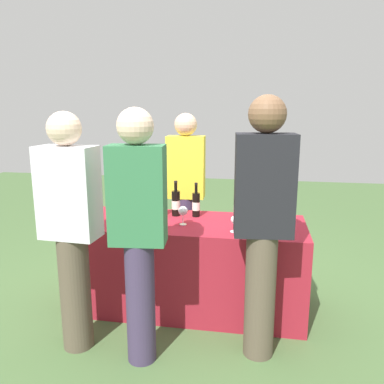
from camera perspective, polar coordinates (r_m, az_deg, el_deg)
ground_plane at (r=3.45m, az=-0.00°, el=-16.32°), size 12.00×12.00×0.00m
tasting_table at (r=3.29m, az=-0.00°, el=-10.64°), size 1.82×0.72×0.74m
wine_bottle_0 at (r=3.37m, az=-6.23°, el=-1.52°), size 0.08×0.08×0.30m
wine_bottle_1 at (r=3.32m, az=-4.74°, el=-1.55°), size 0.07×0.07×0.33m
wine_bottle_2 at (r=3.32m, az=-2.38°, el=-1.61°), size 0.07×0.07×0.30m
wine_bottle_3 at (r=3.30m, az=0.60°, el=-1.82°), size 0.07×0.07×0.29m
wine_bottle_4 at (r=3.22m, az=6.76°, el=-2.24°), size 0.07×0.07×0.29m
wine_bottle_5 at (r=3.27m, az=10.66°, el=-1.98°), size 0.07×0.07×0.31m
wine_glass_0 at (r=3.13m, az=-6.28°, el=-2.81°), size 0.06×0.06×0.14m
wine_glass_1 at (r=3.03m, az=-5.00°, el=-3.47°), size 0.07×0.07×0.13m
wine_glass_2 at (r=3.07m, az=-1.33°, el=-2.87°), size 0.07×0.07×0.15m
wine_glass_3 at (r=2.91m, az=6.29°, el=-4.19°), size 0.07×0.07×0.13m
wine_glass_4 at (r=2.93m, az=9.01°, el=-3.99°), size 0.06×0.06×0.14m
wine_glass_5 at (r=2.97m, az=12.39°, el=-3.68°), size 0.07×0.07×0.15m
server_pouring at (r=3.78m, az=-0.89°, el=0.52°), size 0.37×0.21×1.60m
guest_0 at (r=2.71m, az=-17.35°, el=-4.63°), size 0.39×0.23×1.63m
guest_1 at (r=2.45m, az=-7.89°, el=-5.16°), size 0.36×0.22×1.66m
guest_2 at (r=2.52m, az=10.39°, el=-3.92°), size 0.39×0.24×1.73m
menu_board at (r=4.23m, az=-9.48°, el=-5.23°), size 0.44×0.05×0.78m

